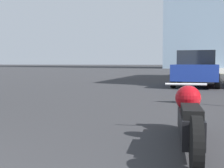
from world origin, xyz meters
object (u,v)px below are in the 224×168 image
motorcycle (189,118)px  parked_car_red (203,65)px  parked_car_yellow (201,65)px  parked_car_blue (197,69)px

motorcycle → parked_car_red: (0.13, 35.30, 0.48)m
parked_car_yellow → parked_car_red: parked_car_yellow is taller
motorcycle → parked_car_red: parked_car_red is taller
parked_car_blue → parked_car_yellow: parked_car_yellow is taller
motorcycle → parked_car_blue: parked_car_blue is taller
motorcycle → parked_car_yellow: size_ratio=0.57×
parked_car_yellow → parked_car_red: size_ratio=1.09×
motorcycle → parked_car_red: 35.30m
motorcycle → parked_car_yellow: parked_car_yellow is taller
parked_car_yellow → parked_car_red: (0.19, 11.18, -0.04)m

